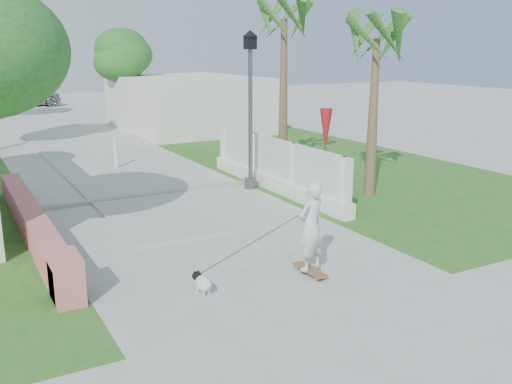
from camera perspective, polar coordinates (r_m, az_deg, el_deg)
ground at (r=10.66m, az=-0.26°, el=-7.61°), size 90.00×90.00×0.00m
path_strip at (r=29.35m, az=-19.39°, el=5.71°), size 3.20×36.00×0.06m
curb at (r=15.93m, az=-10.64°, el=-0.26°), size 6.50×0.25×0.10m
grass_right at (r=20.79m, az=6.16°, el=3.16°), size 8.00×20.00×0.01m
pink_wall at (r=12.86m, az=-21.24°, el=-3.28°), size 0.45×8.20×0.80m
lattice_fence at (r=16.29m, az=1.82°, el=2.09°), size 0.35×7.00×1.50m
building_right at (r=28.89m, az=-6.98°, el=8.83°), size 6.00×8.00×2.60m
street_lamp at (r=16.19m, az=-0.57°, el=8.76°), size 0.44×0.44×4.44m
bollard at (r=19.63m, az=-13.87°, el=3.88°), size 0.14×0.14×1.09m
patio_umbrella at (r=16.44m, az=6.98°, el=6.14°), size 0.36×0.36×2.30m
tree_path_right at (r=29.76m, az=-13.69°, el=12.93°), size 3.00×3.00×4.79m
palm_far at (r=17.84m, az=2.83°, el=15.87°), size 1.80×1.80×5.30m
palm_near at (r=15.63m, az=11.95°, el=13.88°), size 1.80×1.80×4.70m
skateboarder at (r=9.92m, az=2.18°, el=-4.48°), size 2.35×0.87×1.71m
dog at (r=9.60m, az=-5.41°, el=-8.97°), size 0.31×0.52×0.36m
parked_car at (r=42.48m, az=-22.29°, el=8.96°), size 5.25×3.07×1.68m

